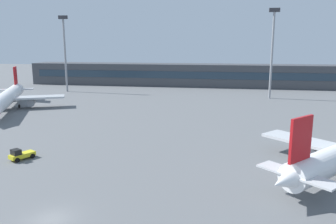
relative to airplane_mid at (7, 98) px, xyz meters
name	(u,v)px	position (x,y,z in m)	size (l,w,h in m)	color
ground_plane	(145,125)	(39.58, -10.22, -3.13)	(400.00, 400.00, 0.00)	slate
terminal_building	(185,75)	(39.58, 59.93, 1.37)	(129.91, 12.13, 9.00)	#3F4247
airplane_mid	(7,98)	(0.00, 0.00, 0.00)	(28.05, 38.87, 10.28)	white
baggage_tug_yellow	(21,155)	(26.32, -34.75, -2.34)	(3.09, 3.87, 1.75)	yellow
floodlight_tower_west	(65,49)	(-0.55, 35.28, 12.30)	(3.20, 0.80, 26.79)	gray
floodlight_tower_east	(272,48)	(70.25, 31.56, 12.80)	(3.20, 0.80, 27.76)	gray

